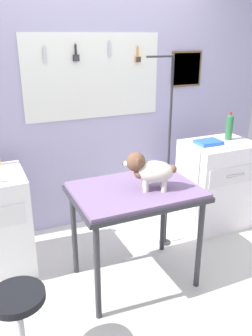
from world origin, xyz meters
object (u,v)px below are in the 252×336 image
object	(u,v)px
grooming_table	(135,198)
grooming_arm	(167,164)
stool	(18,309)
cabinet_right	(216,184)
soda_bottle	(229,127)
dog	(149,170)

from	to	relation	value
grooming_table	grooming_arm	xyz separation A→B (m)	(0.49, 0.36, 0.08)
grooming_table	stool	distance (m)	1.12
grooming_arm	stool	size ratio (longest dim) A/B	3.18
grooming_table	stool	bearing A→B (deg)	-153.44
cabinet_right	grooming_table	bearing A→B (deg)	-157.05
cabinet_right	soda_bottle	world-z (taller)	soda_bottle
grooming_table	soda_bottle	world-z (taller)	soda_bottle
cabinet_right	soda_bottle	xyz separation A→B (m)	(0.14, 0.05, 0.58)
grooming_arm	dog	world-z (taller)	grooming_arm
grooming_arm	cabinet_right	world-z (taller)	grooming_arm
grooming_table	dog	xyz separation A→B (m)	(0.08, -0.06, 0.24)
grooming_arm	cabinet_right	distance (m)	0.78
cabinet_right	soda_bottle	size ratio (longest dim) A/B	3.21
grooming_table	soda_bottle	size ratio (longest dim) A/B	3.40
soda_bottle	stool	bearing A→B (deg)	-155.61
stool	grooming_table	bearing A→B (deg)	26.56
cabinet_right	stool	xyz separation A→B (m)	(-2.13, -0.97, -0.01)
cabinet_right	dog	bearing A→B (deg)	-153.12
cabinet_right	soda_bottle	bearing A→B (deg)	21.03
grooming_arm	soda_bottle	xyz separation A→B (m)	(0.82, 0.19, 0.21)
grooming_table	soda_bottle	xyz separation A→B (m)	(1.31, 0.55, 0.29)
grooming_arm	dog	size ratio (longest dim) A/B	4.54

